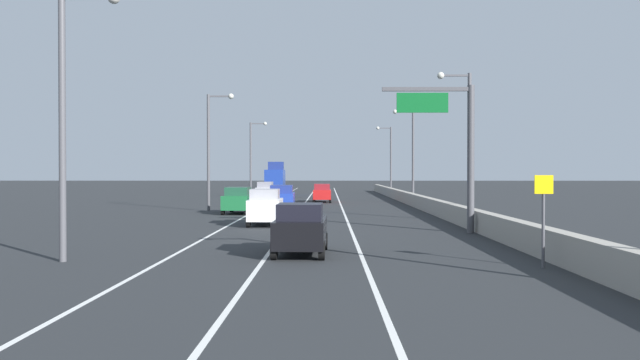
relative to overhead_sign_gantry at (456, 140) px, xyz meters
The scene contains 20 objects.
ground_plane 36.91m from the overhead_sign_gantry, 100.66° to the left, with size 320.00×320.00×0.00m, color #26282B.
lane_stripe_left 30.01m from the overhead_sign_gantry, 114.46° to the left, with size 0.16×130.00×0.00m, color silver.
lane_stripe_center 28.76m from the overhead_sign_gantry, 108.01° to the left, with size 0.16×130.00×0.00m, color silver.
lane_stripe_right 27.89m from the overhead_sign_gantry, 101.05° to the left, with size 0.16×130.00×0.00m, color silver.
jersey_barrier_right 12.76m from the overhead_sign_gantry, 83.60° to the left, with size 0.60×120.00×1.10m, color #9E998E.
overhead_sign_gantry is the anchor object (origin of this frame).
speed_advisory_sign 12.29m from the overhead_sign_gantry, 87.87° to the right, with size 0.60×0.11×3.00m.
lamp_post_right_second 7.85m from the overhead_sign_gantry, 74.82° to the left, with size 2.14×0.44×9.33m.
lamp_post_right_third 31.77m from the overhead_sign_gantry, 86.86° to the left, with size 2.14×0.44×9.33m.
lamp_post_right_fourth 55.92m from the overhead_sign_gantry, 88.05° to the left, with size 2.14×0.44×9.33m.
lamp_post_left_near 18.72m from the overhead_sign_gantry, 145.42° to the right, with size 2.14×0.44×9.33m.
lamp_post_left_mid 24.19m from the overhead_sign_gantry, 130.51° to the left, with size 2.14×0.44×9.33m.
lamp_post_left_far 49.95m from the overhead_sign_gantry, 108.44° to the left, with size 2.14×0.44×9.33m.
car_blue_0 19.70m from the overhead_sign_gantry, 121.18° to the left, with size 2.03×4.63×2.10m.
car_green_1 20.51m from the overhead_sign_gantry, 130.70° to the left, with size 2.07×4.63×1.97m.
car_silver_2 39.23m from the overhead_sign_gantry, 109.76° to the left, with size 1.87×4.25×2.05m.
car_red_3 34.37m from the overhead_sign_gantry, 101.97° to the left, with size 1.87×4.76×1.88m.
car_white_4 11.73m from the overhead_sign_gantry, 155.42° to the left, with size 1.91×4.12×2.12m.
car_black_5 12.06m from the overhead_sign_gantry, 131.09° to the right, with size 2.01×4.06×1.93m.
box_truck 55.75m from the overhead_sign_gantry, 104.07° to the left, with size 2.70×8.67×4.49m.
Camera 1 is at (0.25, -4.79, 3.11)m, focal length 36.31 mm.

